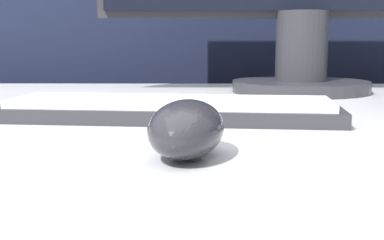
{
  "coord_description": "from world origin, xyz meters",
  "views": [
    {
      "loc": [
        0.01,
        -0.63,
        0.81
      ],
      "look_at": [
        0.0,
        -0.2,
        0.74
      ],
      "focal_mm": 50.0,
      "sensor_mm": 36.0,
      "label": 1
    }
  ],
  "objects": [
    {
      "name": "keyboard",
      "position": [
        -0.02,
        -0.03,
        0.73
      ],
      "size": [
        0.39,
        0.15,
        0.02
      ],
      "rotation": [
        0.0,
        0.0,
        -0.1
      ],
      "color": "#28282D",
      "rests_on": "desk"
    },
    {
      "name": "partition_panel",
      "position": [
        0.0,
        0.61,
        0.53
      ],
      "size": [
        5.0,
        0.03,
        1.06
      ],
      "color": "black",
      "rests_on": "ground_plane"
    },
    {
      "name": "computer_mouse_near",
      "position": [
        0.0,
        -0.23,
        0.74
      ],
      "size": [
        0.07,
        0.11,
        0.04
      ],
      "rotation": [
        0.0,
        0.0,
        -0.16
      ],
      "color": "#232328",
      "rests_on": "desk"
    }
  ]
}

